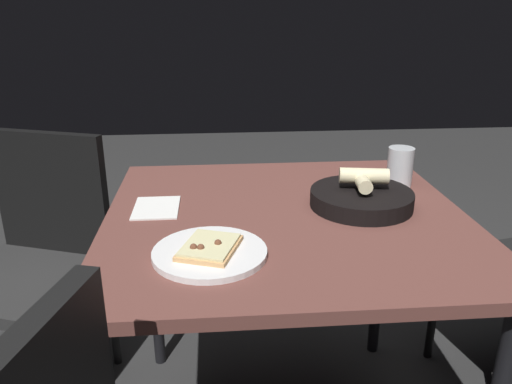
# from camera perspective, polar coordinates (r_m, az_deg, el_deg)

# --- Properties ---
(dining_table) EXTENTS (0.91, 0.94, 0.76)m
(dining_table) POSITION_cam_1_polar(r_m,az_deg,el_deg) (1.36, 3.39, -5.34)
(dining_table) COLOR brown
(dining_table) RESTS_ON ground
(pizza_plate) EXTENTS (0.25, 0.25, 0.04)m
(pizza_plate) POSITION_cam_1_polar(r_m,az_deg,el_deg) (1.12, -5.25, -6.70)
(pizza_plate) COLOR white
(pizza_plate) RESTS_ON dining_table
(bread_basket) EXTENTS (0.28, 0.28, 0.10)m
(bread_basket) POSITION_cam_1_polar(r_m,az_deg,el_deg) (1.40, 11.81, -0.50)
(bread_basket) COLOR black
(bread_basket) RESTS_ON dining_table
(beer_glass) EXTENTS (0.08, 0.08, 0.12)m
(beer_glass) POSITION_cam_1_polar(r_m,az_deg,el_deg) (1.59, 15.90, 2.52)
(beer_glass) COLOR silver
(beer_glass) RESTS_ON dining_table
(napkin) EXTENTS (0.16, 0.12, 0.00)m
(napkin) POSITION_cam_1_polar(r_m,az_deg,el_deg) (1.39, -11.16, -1.75)
(napkin) COLOR white
(napkin) RESTS_ON dining_table
(chair_far) EXTENTS (0.56, 0.56, 0.88)m
(chair_far) POSITION_cam_1_polar(r_m,az_deg,el_deg) (1.85, -23.52, -5.94)
(chair_far) COLOR #282828
(chair_far) RESTS_ON ground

